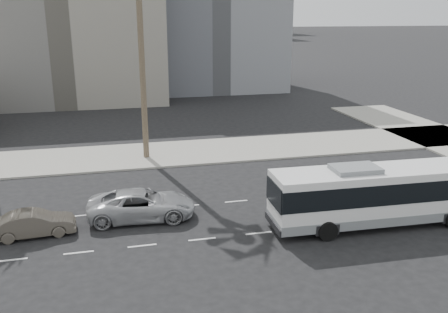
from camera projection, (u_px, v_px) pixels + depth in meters
name	position (u px, v px, depth m)	size (l,w,h in m)	color
ground	(259.00, 233.00, 24.90)	(700.00, 700.00, 0.00)	black
sidewalk_north	(202.00, 151.00, 39.30)	(120.00, 7.00, 0.15)	gray
midrise_beige_west	(65.00, 29.00, 61.47)	(24.00, 18.00, 18.00)	slate
city_bus	(379.00, 193.00, 25.52)	(11.83, 2.98, 3.38)	silver
car_a	(142.00, 205.00, 26.48)	(5.87, 2.71, 1.63)	#9C9DA1
car_b	(34.00, 224.00, 24.47)	(4.06, 1.42, 1.34)	#554E45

